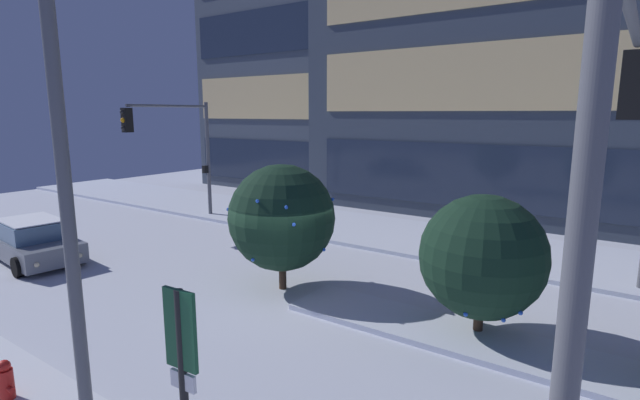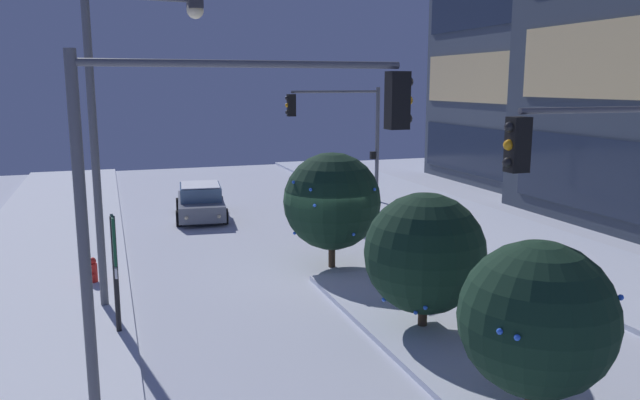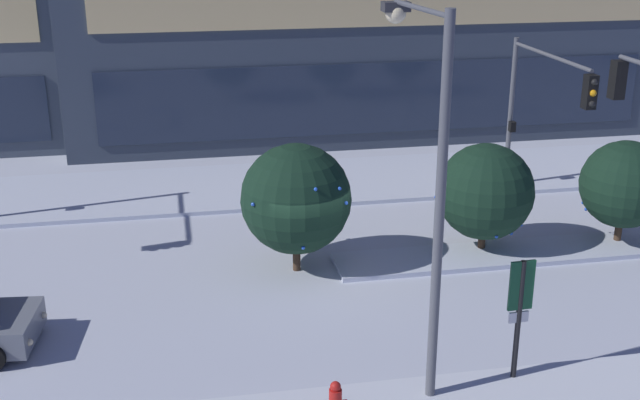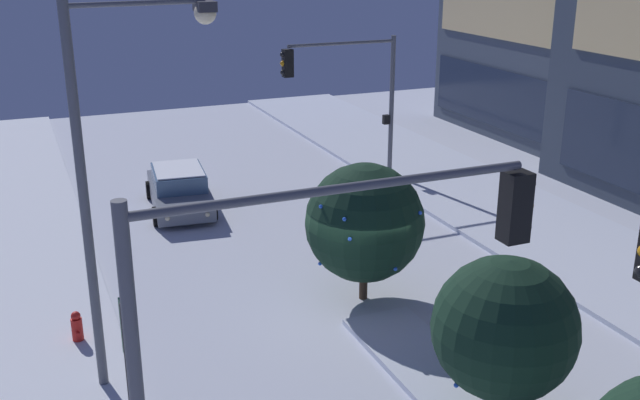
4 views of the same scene
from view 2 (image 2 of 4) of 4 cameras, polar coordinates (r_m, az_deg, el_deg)
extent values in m
plane|color=silver|center=(19.68, -0.45, -6.57)|extent=(52.00, 52.00, 0.00)
cube|color=silver|center=(18.88, -24.95, -8.13)|extent=(52.00, 5.20, 0.14)
cube|color=silver|center=(23.45, 18.90, -4.15)|extent=(52.00, 5.20, 0.14)
cube|color=silver|center=(15.23, 7.69, -11.64)|extent=(9.00, 1.80, 0.14)
cube|color=#424C5B|center=(39.53, 19.33, 16.37)|extent=(10.66, 8.30, 20.34)
cube|color=#232D42|center=(37.09, 13.44, 4.48)|extent=(9.60, 0.10, 2.71)
cube|color=#F2D18C|center=(36.90, 13.71, 10.77)|extent=(9.60, 0.10, 2.71)
cube|color=#232D42|center=(37.15, 14.00, 17.05)|extent=(9.60, 0.10, 2.71)
cube|color=slate|center=(27.81, -10.85, -0.53)|extent=(4.63, 2.37, 0.66)
cube|color=slate|center=(27.70, -10.89, 0.71)|extent=(2.57, 1.96, 0.60)
cube|color=white|center=(27.65, -10.91, 1.39)|extent=(2.38, 1.83, 0.04)
sphere|color=#F9E5B2|center=(25.65, -9.22, -1.49)|extent=(0.16, 0.16, 0.16)
sphere|color=#F9E5B2|center=(25.61, -12.12, -1.61)|extent=(0.16, 0.16, 0.16)
cylinder|color=black|center=(26.46, -8.66, -1.47)|extent=(0.68, 0.29, 0.66)
cylinder|color=black|center=(26.40, -12.79, -1.64)|extent=(0.68, 0.29, 0.66)
cylinder|color=black|center=(29.33, -9.07, -0.29)|extent=(0.68, 0.29, 0.66)
cylinder|color=black|center=(29.28, -12.80, -0.45)|extent=(0.68, 0.29, 0.66)
cylinder|color=#565960|center=(10.32, -20.72, -4.99)|extent=(0.18, 0.18, 6.32)
cylinder|color=#565960|center=(10.21, -6.59, 12.27)|extent=(0.12, 5.27, 0.12)
cube|color=black|center=(11.07, 7.09, 9.02)|extent=(0.32, 0.36, 1.00)
sphere|color=black|center=(11.15, 8.02, 10.65)|extent=(0.20, 0.20, 0.20)
sphere|color=orange|center=(11.16, 7.98, 9.01)|extent=(0.20, 0.20, 0.20)
sphere|color=black|center=(11.17, 7.94, 7.37)|extent=(0.20, 0.20, 0.20)
cylinder|color=#565960|center=(30.27, 5.24, 4.89)|extent=(0.18, 0.18, 5.63)
cylinder|color=#565960|center=(29.31, 1.44, 9.87)|extent=(0.12, 4.29, 0.12)
cube|color=black|center=(28.65, -2.64, 8.65)|extent=(0.32, 0.36, 1.00)
sphere|color=black|center=(28.59, -3.01, 9.28)|extent=(0.20, 0.20, 0.20)
sphere|color=orange|center=(28.60, -3.01, 8.64)|extent=(0.20, 0.20, 0.20)
sphere|color=black|center=(28.61, -3.00, 8.00)|extent=(0.20, 0.20, 0.20)
cube|color=black|center=(30.22, 4.85, 4.09)|extent=(0.20, 0.24, 0.36)
cylinder|color=#565960|center=(13.53, 26.90, 7.41)|extent=(0.12, 5.28, 0.12)
cube|color=black|center=(11.83, 17.62, 4.84)|extent=(0.32, 0.36, 1.00)
sphere|color=black|center=(11.70, 16.96, 6.39)|extent=(0.20, 0.20, 0.20)
sphere|color=orange|center=(11.72, 16.87, 4.83)|extent=(0.20, 0.20, 0.20)
sphere|color=black|center=(11.76, 16.79, 3.28)|extent=(0.20, 0.20, 0.20)
cylinder|color=#565960|center=(16.58, -19.87, 3.77)|extent=(0.20, 0.20, 8.04)
cube|color=#333338|center=(16.99, -11.36, 17.08)|extent=(0.56, 0.36, 0.20)
sphere|color=#F9E5B2|center=(16.98, -11.35, 16.65)|extent=(0.44, 0.44, 0.44)
cylinder|color=red|center=(19.36, -20.03, -6.45)|extent=(0.26, 0.26, 0.69)
sphere|color=red|center=(19.25, -20.11, -5.27)|extent=(0.22, 0.22, 0.22)
cylinder|color=red|center=(19.52, -20.03, -6.21)|extent=(0.12, 0.10, 0.10)
cylinder|color=red|center=(19.18, -20.04, -6.51)|extent=(0.12, 0.10, 0.10)
cylinder|color=black|center=(15.14, -18.16, -6.74)|extent=(0.12, 0.12, 2.87)
cube|color=#144C2D|center=(14.91, -18.35, -3.51)|extent=(0.55, 0.09, 1.11)
cube|color=white|center=(15.10, -18.19, -6.21)|extent=(0.44, 0.07, 0.24)
cylinder|color=#473323|center=(15.29, 9.35, -10.47)|extent=(0.22, 0.22, 0.70)
sphere|color=black|center=(14.80, 9.54, -4.81)|extent=(2.85, 2.85, 2.85)
sphere|color=blue|center=(14.35, 8.73, -10.14)|extent=(0.10, 0.10, 0.10)
sphere|color=blue|center=(14.04, 9.61, -9.68)|extent=(0.10, 0.10, 0.10)
sphere|color=blue|center=(15.33, 14.66, -5.18)|extent=(0.10, 0.10, 0.10)
sphere|color=blue|center=(14.66, 5.86, -9.04)|extent=(0.10, 0.10, 0.10)
sphere|color=blue|center=(16.19, 8.27, -4.16)|extent=(0.10, 0.10, 0.10)
sphere|color=black|center=(11.24, 19.21, -10.18)|extent=(2.65, 2.65, 2.65)
sphere|color=blue|center=(11.13, 25.78, -8.03)|extent=(0.10, 0.10, 0.10)
sphere|color=blue|center=(11.71, 24.20, -6.31)|extent=(0.10, 0.10, 0.10)
sphere|color=blue|center=(12.47, 17.60, -12.28)|extent=(0.10, 0.10, 0.10)
sphere|color=blue|center=(9.97, 17.57, -11.90)|extent=(0.10, 0.10, 0.10)
sphere|color=blue|center=(12.55, 18.59, -11.57)|extent=(0.10, 0.10, 0.10)
sphere|color=blue|center=(10.05, 16.10, -11.47)|extent=(0.10, 0.10, 0.10)
sphere|color=blue|center=(12.55, 20.16, -11.10)|extent=(0.10, 0.10, 0.10)
cylinder|color=#473323|center=(20.08, 1.09, -4.97)|extent=(0.22, 0.22, 0.84)
sphere|color=black|center=(19.69, 1.11, -0.10)|extent=(3.09, 3.09, 3.09)
sphere|color=blue|center=(19.52, -2.34, -3.05)|extent=(0.10, 0.10, 0.10)
sphere|color=blue|center=(18.86, -2.43, 1.63)|extent=(0.10, 0.10, 0.10)
sphere|color=blue|center=(20.71, 4.45, 0.27)|extent=(0.10, 0.10, 0.10)
sphere|color=blue|center=(20.59, -2.35, 1.02)|extent=(0.10, 0.10, 0.10)
sphere|color=blue|center=(18.92, 5.01, 0.97)|extent=(0.10, 0.10, 0.10)
sphere|color=blue|center=(18.71, 3.10, -3.16)|extent=(0.10, 0.10, 0.10)
sphere|color=blue|center=(18.23, -0.50, -0.50)|extent=(0.10, 0.10, 0.10)
sphere|color=blue|center=(18.31, -0.86, 0.95)|extent=(0.10, 0.10, 0.10)
camera|label=1|loc=(10.39, -40.00, 4.31)|focal=26.62mm
camera|label=3|loc=(25.90, -53.87, 14.87)|focal=45.09mm
camera|label=4|loc=(4.02, -64.72, 56.96)|focal=41.92mm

